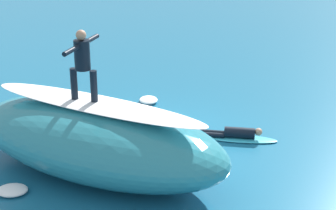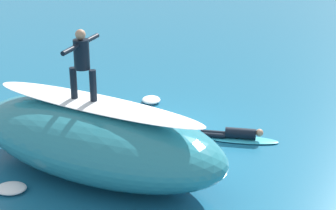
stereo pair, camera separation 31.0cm
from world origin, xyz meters
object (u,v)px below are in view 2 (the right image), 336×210
Objects in this scene: surfer_riding at (82,60)px; surfer_paddling at (236,133)px; surfboard_riding at (84,101)px; surfboard_paddling at (240,139)px.

surfer_riding is 4.72m from surfer_paddling.
surfer_paddling is (-2.55, -3.08, -2.51)m from surfer_riding.
surfboard_riding is 0.98m from surfer_riding.
surfer_riding reaches higher than surfboard_paddling.
surfboard_paddling is at bearing -136.86° from surfer_riding.
surfer_riding is 0.82× the size of surfboard_paddling.
surfer_paddling is (-2.55, -3.08, -1.53)m from surfboard_riding.
surfboard_riding is 1.24× the size of surfer_riding.
surfboard_riding reaches higher than surfboard_paddling.
surfer_paddling is at bearing -135.89° from surfer_riding.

